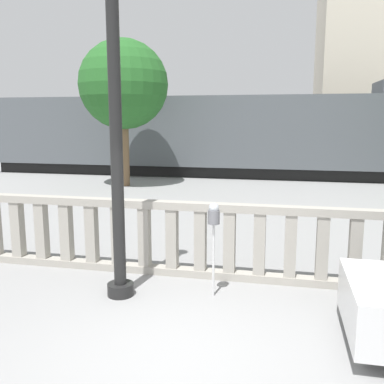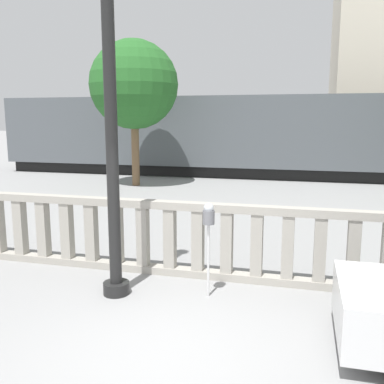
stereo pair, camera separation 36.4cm
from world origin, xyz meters
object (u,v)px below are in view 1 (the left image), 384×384
tree_right (124,85)px  train_near (207,135)px  parking_meter (214,220)px  train_far (248,133)px  lamppost (115,106)px

tree_right → train_near: bearing=56.7°
parking_meter → train_far: train_far is taller
lamppost → parking_meter: (1.49, 0.29, -1.77)m
train_far → parking_meter: bearing=-86.2°
lamppost → parking_meter: bearing=11.2°
lamppost → train_far: (-0.31, 27.58, -1.34)m
train_near → parking_meter: bearing=-79.2°
parking_meter → tree_right: (-5.56, 10.59, 2.95)m
lamppost → train_near: bearing=95.0°
parking_meter → lamppost: bearing=-168.8°
parking_meter → train_far: size_ratio=0.06×
train_near → train_far: train_near is taller
tree_right → parking_meter: bearing=-62.3°
train_far → tree_right: 17.30m
train_near → lamppost: bearing=-85.0°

